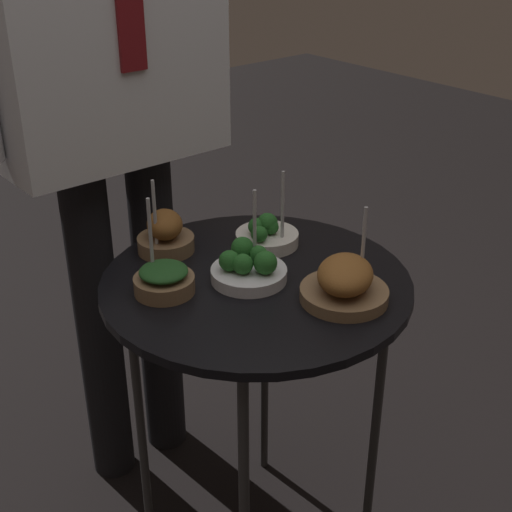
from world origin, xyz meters
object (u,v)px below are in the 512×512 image
bowl_spinach_mid_left (164,280)px  bowl_broccoli_center (266,234)px  waiter_figure (102,44)px  bowl_roast_far_rim (165,234)px  serving_cart (256,306)px  bowl_broccoli_back_right (249,267)px  bowl_roast_back_left (345,283)px

bowl_spinach_mid_left → bowl_broccoli_center: size_ratio=1.05×
bowl_broccoli_center → waiter_figure: waiter_figure is taller
bowl_roast_far_rim → serving_cart: bearing=-72.9°
bowl_roast_far_rim → bowl_broccoli_back_right: bearing=-75.0°
waiter_figure → bowl_broccoli_back_right: bearing=-85.9°
bowl_roast_far_rim → bowl_roast_back_left: bearing=-69.8°
serving_cart → bowl_roast_far_rim: size_ratio=4.28×
bowl_roast_far_rim → bowl_broccoli_back_right: size_ratio=0.99×
bowl_roast_back_left → bowl_broccoli_center: bearing=81.6°
serving_cart → bowl_broccoli_back_right: (-0.01, 0.01, 0.09)m
serving_cart → bowl_broccoli_back_right: size_ratio=4.24×
bowl_spinach_mid_left → waiter_figure: waiter_figure is taller
bowl_broccoli_center → serving_cart: bearing=-138.5°
bowl_broccoli_center → waiter_figure: size_ratio=0.10×
serving_cart → bowl_broccoli_back_right: 0.09m
bowl_roast_far_rim → bowl_broccoli_center: 0.21m
bowl_roast_back_left → bowl_spinach_mid_left: size_ratio=0.96×
bowl_spinach_mid_left → bowl_roast_far_rim: bearing=55.2°
serving_cart → bowl_roast_back_left: bearing=-66.0°
bowl_roast_back_left → serving_cart: bearing=114.0°
bowl_roast_back_left → bowl_spinach_mid_left: bowl_spinach_mid_left is taller
bowl_roast_back_left → bowl_spinach_mid_left: (-0.23, 0.24, -0.01)m
bowl_spinach_mid_left → waiter_figure: size_ratio=0.10×
serving_cart → bowl_roast_far_rim: bowl_roast_far_rim is taller
bowl_roast_back_left → waiter_figure: 0.71m
bowl_broccoli_back_right → serving_cart: bearing=-38.8°
serving_cart → bowl_broccoli_back_right: bowl_broccoli_back_right is taller
serving_cart → bowl_broccoli_center: bearing=41.5°
bowl_roast_back_left → bowl_broccoli_back_right: bearing=115.9°
bowl_broccoli_back_right → bowl_broccoli_center: bowl_broccoli_center is taller
serving_cart → waiter_figure: (-0.04, 0.44, 0.45)m
bowl_broccoli_back_right → bowl_broccoli_center: size_ratio=0.99×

